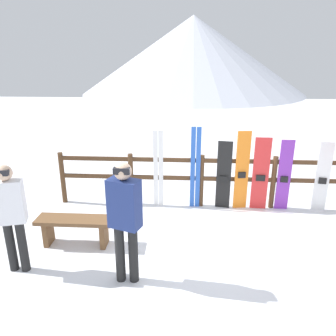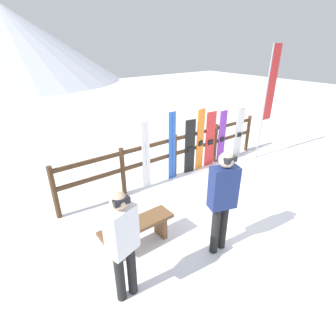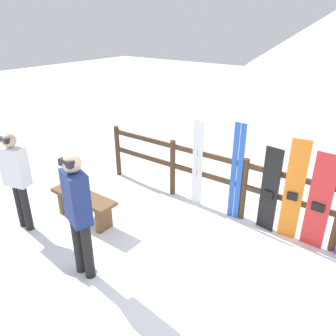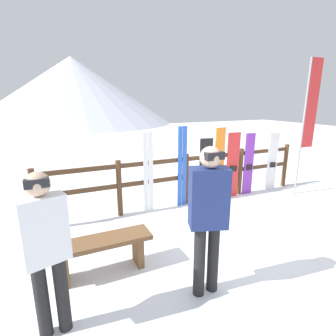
{
  "view_description": "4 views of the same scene",
  "coord_description": "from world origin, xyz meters",
  "px_view_note": "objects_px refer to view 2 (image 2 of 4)",
  "views": [
    {
      "loc": [
        -0.29,
        -4.47,
        2.94
      ],
      "look_at": [
        -0.63,
        0.99,
        1.06
      ],
      "focal_mm": 35.0,
      "sensor_mm": 36.0,
      "label": 1
    },
    {
      "loc": [
        -3.73,
        -2.85,
        3.07
      ],
      "look_at": [
        -0.91,
        0.82,
        0.84
      ],
      "focal_mm": 28.0,
      "sensor_mm": 36.0,
      "label": 2
    },
    {
      "loc": [
        1.82,
        -2.8,
        3.09
      ],
      "look_at": [
        -0.95,
        0.94,
        0.96
      ],
      "focal_mm": 35.0,
      "sensor_mm": 36.0,
      "label": 3
    },
    {
      "loc": [
        -2.56,
        -2.9,
        2.16
      ],
      "look_at": [
        -0.73,
        1.06,
        1.03
      ],
      "focal_mm": 28.0,
      "sensor_mm": 36.0,
      "label": 4
    }
  ],
  "objects_px": {
    "bench": "(137,229)",
    "snowboard_black_stripe": "(190,147)",
    "snowboard_purple": "(222,137)",
    "rental_flag": "(269,92)",
    "person_white": "(123,240)",
    "ski_pair_white": "(146,156)",
    "person_navy": "(223,197)",
    "snowboard_orange": "(200,140)",
    "snowboard_white": "(239,132)",
    "snowboard_red": "(210,140)",
    "ski_pair_blue": "(172,147)"
  },
  "relations": [
    {
      "from": "person_white",
      "to": "snowboard_black_stripe",
      "type": "height_order",
      "value": "person_white"
    },
    {
      "from": "snowboard_black_stripe",
      "to": "rental_flag",
      "type": "bearing_deg",
      "value": -11.88
    },
    {
      "from": "snowboard_orange",
      "to": "snowboard_white",
      "type": "relative_size",
      "value": 1.14
    },
    {
      "from": "snowboard_orange",
      "to": "snowboard_purple",
      "type": "bearing_deg",
      "value": -0.01
    },
    {
      "from": "bench",
      "to": "snowboard_black_stripe",
      "type": "distance_m",
      "value": 2.98
    },
    {
      "from": "bench",
      "to": "rental_flag",
      "type": "height_order",
      "value": "rental_flag"
    },
    {
      "from": "snowboard_black_stripe",
      "to": "rental_flag",
      "type": "xyz_separation_m",
      "value": [
        2.33,
        -0.49,
        1.18
      ]
    },
    {
      "from": "person_white",
      "to": "ski_pair_white",
      "type": "xyz_separation_m",
      "value": [
        1.81,
        2.27,
        -0.14
      ]
    },
    {
      "from": "snowboard_orange",
      "to": "snowboard_white",
      "type": "height_order",
      "value": "snowboard_orange"
    },
    {
      "from": "snowboard_orange",
      "to": "ski_pair_white",
      "type": "bearing_deg",
      "value": 179.88
    },
    {
      "from": "bench",
      "to": "rental_flag",
      "type": "relative_size",
      "value": 0.41
    },
    {
      "from": "ski_pair_blue",
      "to": "rental_flag",
      "type": "bearing_deg",
      "value": -9.67
    },
    {
      "from": "snowboard_purple",
      "to": "rental_flag",
      "type": "xyz_separation_m",
      "value": [
        1.16,
        -0.49,
        1.16
      ]
    },
    {
      "from": "ski_pair_blue",
      "to": "snowboard_white",
      "type": "distance_m",
      "value": 2.48
    },
    {
      "from": "snowboard_purple",
      "to": "snowboard_white",
      "type": "xyz_separation_m",
      "value": [
        0.73,
        -0.0,
        -0.01
      ]
    },
    {
      "from": "snowboard_orange",
      "to": "snowboard_red",
      "type": "height_order",
      "value": "snowboard_orange"
    },
    {
      "from": "snowboard_black_stripe",
      "to": "snowboard_red",
      "type": "relative_size",
      "value": 0.94
    },
    {
      "from": "ski_pair_white",
      "to": "snowboard_white",
      "type": "xyz_separation_m",
      "value": [
        3.22,
        -0.0,
        -0.09
      ]
    },
    {
      "from": "ski_pair_blue",
      "to": "snowboard_black_stripe",
      "type": "relative_size",
      "value": 1.2
    },
    {
      "from": "person_navy",
      "to": "ski_pair_blue",
      "type": "xyz_separation_m",
      "value": [
        0.95,
        2.41,
        -0.17
      ]
    },
    {
      "from": "person_navy",
      "to": "rental_flag",
      "type": "distance_m",
      "value": 4.39
    },
    {
      "from": "bench",
      "to": "person_white",
      "type": "xyz_separation_m",
      "value": [
        -0.6,
        -0.71,
        0.59
      ]
    },
    {
      "from": "snowboard_purple",
      "to": "snowboard_white",
      "type": "relative_size",
      "value": 1.02
    },
    {
      "from": "person_white",
      "to": "snowboard_purple",
      "type": "bearing_deg",
      "value": 27.84
    },
    {
      "from": "person_navy",
      "to": "snowboard_purple",
      "type": "relative_size",
      "value": 1.19
    },
    {
      "from": "snowboard_purple",
      "to": "snowboard_red",
      "type": "bearing_deg",
      "value": 180.0
    },
    {
      "from": "ski_pair_blue",
      "to": "snowboard_white",
      "type": "xyz_separation_m",
      "value": [
        2.48,
        -0.0,
        -0.13
      ]
    },
    {
      "from": "snowboard_orange",
      "to": "person_white",
      "type": "bearing_deg",
      "value": -146.8
    },
    {
      "from": "ski_pair_white",
      "to": "snowboard_orange",
      "type": "bearing_deg",
      "value": -0.12
    },
    {
      "from": "person_white",
      "to": "ski_pair_blue",
      "type": "distance_m",
      "value": 3.42
    },
    {
      "from": "bench",
      "to": "person_white",
      "type": "distance_m",
      "value": 1.1
    },
    {
      "from": "bench",
      "to": "person_navy",
      "type": "bearing_deg",
      "value": -40.29
    },
    {
      "from": "person_navy",
      "to": "snowboard_red",
      "type": "relative_size",
      "value": 1.16
    },
    {
      "from": "ski_pair_white",
      "to": "rental_flag",
      "type": "height_order",
      "value": "rental_flag"
    },
    {
      "from": "ski_pair_white",
      "to": "snowboard_purple",
      "type": "distance_m",
      "value": 2.48
    },
    {
      "from": "snowboard_orange",
      "to": "snowboard_black_stripe",
      "type": "bearing_deg",
      "value": -179.97
    },
    {
      "from": "snowboard_black_stripe",
      "to": "snowboard_orange",
      "type": "xyz_separation_m",
      "value": [
        0.35,
        0.0,
        0.1
      ]
    },
    {
      "from": "person_white",
      "to": "snowboard_orange",
      "type": "bearing_deg",
      "value": 33.2
    },
    {
      "from": "bench",
      "to": "snowboard_orange",
      "type": "height_order",
      "value": "snowboard_orange"
    },
    {
      "from": "bench",
      "to": "ski_pair_blue",
      "type": "distance_m",
      "value": 2.54
    },
    {
      "from": "person_navy",
      "to": "snowboard_white",
      "type": "distance_m",
      "value": 4.2
    },
    {
      "from": "person_white",
      "to": "snowboard_white",
      "type": "bearing_deg",
      "value": 24.28
    },
    {
      "from": "person_navy",
      "to": "snowboard_black_stripe",
      "type": "relative_size",
      "value": 1.23
    },
    {
      "from": "rental_flag",
      "to": "ski_pair_blue",
      "type": "bearing_deg",
      "value": 170.33
    },
    {
      "from": "snowboard_purple",
      "to": "snowboard_white",
      "type": "height_order",
      "value": "snowboard_purple"
    },
    {
      "from": "person_navy",
      "to": "rental_flag",
      "type": "bearing_deg",
      "value": 26.41
    },
    {
      "from": "snowboard_red",
      "to": "snowboard_white",
      "type": "relative_size",
      "value": 1.05
    },
    {
      "from": "snowboard_red",
      "to": "bench",
      "type": "bearing_deg",
      "value": -154.25
    },
    {
      "from": "person_white",
      "to": "ski_pair_white",
      "type": "distance_m",
      "value": 2.91
    },
    {
      "from": "ski_pair_white",
      "to": "snowboard_black_stripe",
      "type": "height_order",
      "value": "ski_pair_white"
    }
  ]
}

